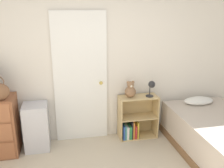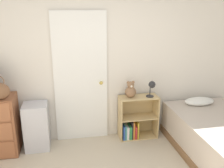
# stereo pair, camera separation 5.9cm
# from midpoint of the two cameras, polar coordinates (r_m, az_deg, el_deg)

# --- Properties ---
(wall_back) EXTENTS (10.00, 0.06, 2.55)m
(wall_back) POSITION_cam_midpoint_polar(r_m,az_deg,el_deg) (3.94, -4.11, 5.11)
(wall_back) COLOR silver
(wall_back) RESTS_ON ground_plane
(door_closed) EXTENTS (0.83, 0.09, 2.05)m
(door_closed) POSITION_cam_midpoint_polar(r_m,az_deg,el_deg) (3.93, -7.62, 1.23)
(door_closed) COLOR white
(door_closed) RESTS_ON ground_plane
(storage_bin) EXTENTS (0.36, 0.37, 0.72)m
(storage_bin) POSITION_cam_midpoint_polar(r_m,az_deg,el_deg) (4.01, -17.26, -9.32)
(storage_bin) COLOR silver
(storage_bin) RESTS_ON ground_plane
(bookshelf) EXTENTS (0.63, 0.29, 0.71)m
(bookshelf) POSITION_cam_midpoint_polar(r_m,az_deg,el_deg) (4.21, 4.82, -8.43)
(bookshelf) COLOR tan
(bookshelf) RESTS_ON ground_plane
(teddy_bear) EXTENTS (0.18, 0.18, 0.27)m
(teddy_bear) POSITION_cam_midpoint_polar(r_m,az_deg,el_deg) (3.97, 3.79, -1.42)
(teddy_bear) COLOR #8C6647
(teddy_bear) RESTS_ON bookshelf
(desk_lamp) EXTENTS (0.14, 0.13, 0.26)m
(desk_lamp) POSITION_cam_midpoint_polar(r_m,az_deg,el_deg) (4.02, 8.59, -0.42)
(desk_lamp) COLOR #262628
(desk_lamp) RESTS_ON bookshelf
(bed) EXTENTS (1.12, 1.83, 0.66)m
(bed) POSITION_cam_midpoint_polar(r_m,az_deg,el_deg) (4.03, 23.02, -11.08)
(bed) COLOR brown
(bed) RESTS_ON ground_plane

